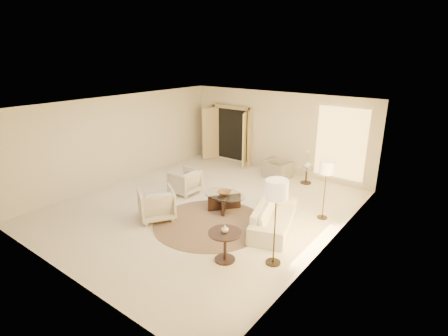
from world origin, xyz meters
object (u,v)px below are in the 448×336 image
Objects in this scene: end_table at (225,241)px; floor_lamp_far at (277,193)px; floor_lamp_near at (327,170)px; end_vase at (225,229)px; side_table at (306,174)px; armchair_left at (185,180)px; bowl at (224,193)px; armchair_right at (156,202)px; coffee_table at (224,200)px; sofa at (274,216)px; accent_chair at (277,167)px; side_vase at (307,164)px.

end_table is 0.38× the size of floor_lamp_far.
floor_lamp_near reaches higher than end_vase.
end_vase is (0.57, -5.15, 0.40)m from side_table.
side_table is (2.58, 3.00, -0.08)m from armchair_left.
end_table reaches higher than bowl.
armchair_right is 1.82m from coffee_table.
sofa reaches higher than coffee_table.
floor_lamp_far is 11.49× the size of end_vase.
end_vase reaches higher than accent_chair.
end_vase is (1.48, -1.94, 0.23)m from bowl.
armchair_right is 3.84× the size of side_vase.
side_vase reaches higher than sofa.
floor_lamp_far is at bearing -31.60° from coffee_table.
side_table is at bearing -168.07° from accent_chair.
sofa is at bearing -4.06° from bowl.
armchair_right is at bearing -126.43° from coffee_table.
sofa is 1.83m from end_table.
floor_lamp_near is 4.14× the size of bowl.
end_vase is at bearing 0.00° from end_table.
armchair_left is at bearing -130.78° from side_vase.
armchair_left reaches higher than accent_chair.
floor_lamp_far is 7.89× the size of side_vase.
sofa is 1.60m from coffee_table.
armchair_left is 0.44× the size of floor_lamp_far.
side_vase is at bearing 63.43° from side_table.
side_table is 2.34× the size of side_vase.
floor_lamp_near is at bearing -55.91° from side_table.
armchair_right reaches higher than armchair_left.
armchair_right is 5.60× the size of end_vase.
bowl is at bearing 97.90° from accent_chair.
floor_lamp_near is (2.33, 1.12, 1.03)m from coffee_table.
side_vase is (1.99, 4.67, 0.21)m from armchair_right.
floor_lamp_far reaches higher than floor_lamp_near.
coffee_table is (1.08, 1.46, -0.16)m from armchair_right.
armchair_right is (0.60, -1.67, 0.04)m from armchair_left.
floor_lamp_near is at bearing 25.74° from coffee_table.
floor_lamp_near is (2.44, -1.98, 0.92)m from accent_chair.
floor_lamp_near is at bearing 146.75° from accent_chair.
coffee_table is at bearing 83.22° from armchair_left.
floor_lamp_far is at bearing 30.72° from end_table.
floor_lamp_near is at bearing 74.51° from end_vase.
armchair_right is 2.60m from end_table.
armchair_right reaches higher than accent_chair.
side_vase is at bearing 96.29° from end_table.
floor_lamp_far is 1.28m from end_vase.
accent_chair is 3.28m from floor_lamp_near.
end_table is at bearing -149.28° from floor_lamp_far.
bowl is at bearing -154.26° from floor_lamp_near.
accent_chair is 0.70× the size of coffee_table.
armchair_left is 3.28m from accent_chair.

